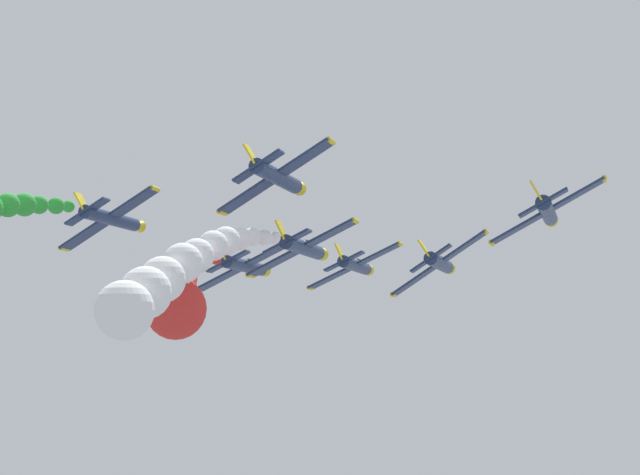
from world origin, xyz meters
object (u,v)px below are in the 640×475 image
(airplane_high_slot, at_px, (277,177))
(airplane_right_inner, at_px, (439,263))
(airplane_left_inner, at_px, (245,266))
(airplane_trailing, at_px, (547,211))
(airplane_lead, at_px, (355,265))
(airplane_right_outer, at_px, (112,218))
(airplane_left_outer, at_px, (303,248))

(airplane_high_slot, bearing_deg, airplane_right_inner, 62.86)
(airplane_left_inner, relative_size, airplane_trailing, 1.00)
(airplane_lead, relative_size, airplane_trailing, 1.00)
(airplane_left_inner, relative_size, airplane_right_outer, 1.00)
(airplane_left_inner, relative_size, airplane_high_slot, 1.00)
(airplane_left_outer, bearing_deg, airplane_high_slot, -87.48)
(airplane_left_outer, distance_m, airplane_trailing, 18.50)
(airplane_left_inner, xyz_separation_m, airplane_left_outer, (7.56, -8.12, 0.59))
(airplane_lead, height_order, airplane_high_slot, airplane_high_slot)
(airplane_right_outer, height_order, airplane_trailing, airplane_right_outer)
(airplane_lead, xyz_separation_m, airplane_right_outer, (-16.61, -15.98, 2.91))
(airplane_left_outer, height_order, airplane_right_outer, airplane_right_outer)
(airplane_left_inner, distance_m, airplane_right_outer, 12.22)
(airplane_right_outer, distance_m, airplane_trailing, 34.76)
(airplane_lead, bearing_deg, airplane_left_outer, -90.73)
(airplane_left_inner, xyz_separation_m, airplane_right_outer, (-8.84, -7.71, 3.44))
(airplane_high_slot, bearing_deg, airplane_lead, 90.31)
(airplane_right_outer, bearing_deg, airplane_left_inner, 41.11)
(airplane_lead, distance_m, airplane_left_inner, 11.36)
(airplane_lead, xyz_separation_m, airplane_left_outer, (-0.21, -16.39, 0.06))
(airplane_lead, relative_size, airplane_left_inner, 1.00)
(airplane_trailing, xyz_separation_m, airplane_high_slot, (-18.01, -8.28, 1.98))
(airplane_right_inner, bearing_deg, airplane_lead, 141.11)
(airplane_right_inner, distance_m, airplane_trailing, 13.07)
(airplane_right_inner, relative_size, airplane_high_slot, 1.00)
(airplane_lead, bearing_deg, airplane_right_inner, -38.89)
(airplane_right_inner, bearing_deg, airplane_left_inner, -176.10)
(airplane_left_outer, bearing_deg, airplane_trailing, 1.66)
(airplane_lead, bearing_deg, airplane_left_inner, -133.22)
(airplane_trailing, bearing_deg, airplane_left_inner, 163.67)
(airplane_lead, distance_m, airplane_right_inner, 11.38)
(airplane_right_inner, bearing_deg, airplane_high_slot, -117.14)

